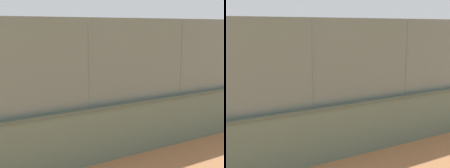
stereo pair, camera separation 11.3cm
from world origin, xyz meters
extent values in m
plane|color=#B27247|center=(0.00, 0.00, 0.00)|extent=(260.00, 260.00, 0.00)
cube|color=slate|center=(-1.62, 9.50, 0.70)|extent=(28.48, 1.44, 1.40)
cube|color=#4D594D|center=(-1.62, 9.50, 1.44)|extent=(28.49, 1.50, 0.08)
cube|color=slate|center=(-1.62, 9.50, 2.59)|extent=(27.90, 1.05, 2.22)
cylinder|color=slate|center=(-0.07, 9.55, 2.59)|extent=(0.07, 0.07, 2.22)
cylinder|color=slate|center=(3.03, 9.67, 2.59)|extent=(0.07, 0.07, 2.22)
cylinder|color=navy|center=(0.80, -1.21, 0.37)|extent=(0.19, 0.19, 0.73)
cylinder|color=navy|center=(0.86, -1.02, 0.37)|extent=(0.19, 0.19, 0.73)
cylinder|color=#3372B2|center=(0.83, -1.11, 1.00)|extent=(0.43, 0.43, 0.54)
cylinder|color=#D8AD84|center=(0.80, -1.40, 1.11)|extent=(0.52, 0.24, 0.16)
cylinder|color=#D8AD84|center=(1.20, -0.93, 1.11)|extent=(0.52, 0.24, 0.16)
sphere|color=#D8AD84|center=(0.83, -1.11, 1.38)|extent=(0.21, 0.21, 0.21)
cylinder|color=white|center=(0.83, -1.11, 1.46)|extent=(0.27, 0.27, 0.05)
cylinder|color=black|center=(1.38, -0.99, 1.11)|extent=(0.30, 0.12, 0.04)
ellipsoid|color=#333338|center=(1.59, -1.05, 1.11)|extent=(0.30, 0.12, 0.24)
cylinder|color=black|center=(-5.12, 2.39, 0.41)|extent=(0.21, 0.21, 0.82)
cylinder|color=black|center=(-5.29, 2.28, 0.41)|extent=(0.21, 0.21, 0.82)
cylinder|color=#D14C42|center=(-5.20, 2.33, 1.12)|extent=(0.47, 0.47, 0.61)
cylinder|color=brown|center=(-4.98, 2.55, 1.25)|extent=(0.41, 0.52, 0.17)
cylinder|color=brown|center=(-5.63, 2.40, 1.25)|extent=(0.41, 0.52, 0.17)
sphere|color=brown|center=(-5.20, 2.33, 1.54)|extent=(0.23, 0.23, 0.23)
cylinder|color=red|center=(-5.20, 2.33, 1.64)|extent=(0.34, 0.34, 0.05)
cylinder|color=black|center=(-5.74, 2.54, 1.25)|extent=(0.20, 0.26, 0.04)
ellipsoid|color=#333338|center=(-5.86, 2.72, 1.25)|extent=(0.20, 0.26, 0.24)
sphere|color=yellow|center=(1.57, 0.51, 0.07)|extent=(0.13, 0.13, 0.13)
camera|label=1|loc=(6.58, 16.90, 3.49)|focal=52.69mm
camera|label=2|loc=(6.49, 16.96, 3.49)|focal=52.69mm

